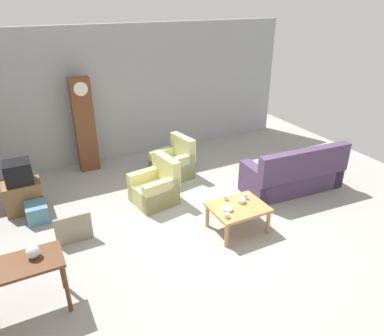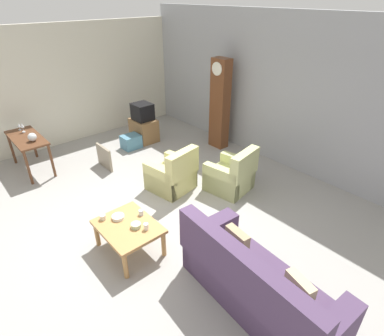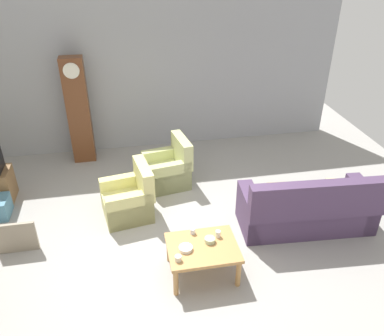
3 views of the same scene
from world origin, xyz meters
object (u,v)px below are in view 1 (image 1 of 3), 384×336
at_px(tv_crt, 18,172).
at_px(glass_dome_cloche, 33,252).
at_px(couch_floral, 294,175).
at_px(armchair_olive_far, 173,164).
at_px(cup_white_porcelain, 245,196).
at_px(console_table_dark, 9,275).
at_px(tv_stand_cabinet, 23,196).
at_px(storage_box_blue, 37,212).
at_px(bowl_white_stacked, 227,209).
at_px(armchair_olive_near, 156,188).
at_px(grandfather_clock, 84,125).
at_px(framed_picture_leaning, 74,229).
at_px(cup_blue_rimmed, 225,198).
at_px(bowl_shallow_green, 241,201).
at_px(coffee_table_wood, 238,210).
at_px(cup_cream_tall, 227,216).

relative_size(tv_crt, glass_dome_cloche, 2.74).
relative_size(couch_floral, armchair_olive_far, 2.34).
bearing_deg(glass_dome_cloche, cup_white_porcelain, 6.55).
bearing_deg(console_table_dark, couch_floral, 10.11).
bearing_deg(tv_stand_cabinet, couch_floral, -18.96).
xyz_separation_m(tv_stand_cabinet, storage_box_blue, (0.17, -0.51, -0.13)).
bearing_deg(cup_white_porcelain, storage_box_blue, 152.27).
height_order(console_table_dark, bowl_white_stacked, console_table_dark).
relative_size(armchair_olive_near, grandfather_clock, 0.42).
bearing_deg(tv_crt, armchair_olive_far, -0.63).
distance_m(armchair_olive_near, tv_crt, 2.58).
bearing_deg(framed_picture_leaning, armchair_olive_far, 30.39).
distance_m(console_table_dark, framed_picture_leaning, 1.62).
bearing_deg(cup_blue_rimmed, tv_stand_cabinet, 146.14).
xyz_separation_m(armchair_olive_far, tv_crt, (-3.15, 0.03, 0.50)).
distance_m(armchair_olive_near, console_table_dark, 3.26).
distance_m(grandfather_clock, storage_box_blue, 2.41).
relative_size(armchair_olive_far, storage_box_blue, 2.06).
bearing_deg(glass_dome_cloche, couch_floral, 10.17).
bearing_deg(grandfather_clock, armchair_olive_near, -68.61).
height_order(framed_picture_leaning, bowl_shallow_green, bowl_shallow_green).
xyz_separation_m(couch_floral, coffee_table_wood, (-1.85, -0.67, 0.06)).
bearing_deg(console_table_dark, grandfather_clock, 65.46).
relative_size(armchair_olive_near, cup_blue_rimmed, 10.92).
bearing_deg(framed_picture_leaning, tv_stand_cabinet, 113.76).
relative_size(coffee_table_wood, tv_crt, 2.00).
bearing_deg(tv_crt, cup_white_porcelain, -32.81).
bearing_deg(glass_dome_cloche, grandfather_clock, 69.06).
bearing_deg(cup_white_porcelain, tv_stand_cabinet, 147.19).
xyz_separation_m(console_table_dark, cup_white_porcelain, (3.83, 0.45, -0.14)).
distance_m(console_table_dark, tv_stand_cabinet, 2.78).
relative_size(bowl_white_stacked, bowl_shallow_green, 1.26).
relative_size(tv_stand_cabinet, cup_cream_tall, 7.61).
relative_size(armchair_olive_far, framed_picture_leaning, 1.53).
bearing_deg(bowl_white_stacked, cup_white_porcelain, 20.15).
xyz_separation_m(grandfather_clock, bowl_shallow_green, (1.88, -3.62, -0.58)).
relative_size(framed_picture_leaning, cup_blue_rimmed, 7.12).
bearing_deg(coffee_table_wood, bowl_shallow_green, 31.60).
relative_size(glass_dome_cloche, cup_blue_rimmed, 2.08).
bearing_deg(bowl_shallow_green, storage_box_blue, 150.13).
height_order(grandfather_clock, framed_picture_leaning, grandfather_clock).
bearing_deg(armchair_olive_near, cup_blue_rimmed, -56.29).
distance_m(tv_crt, cup_white_porcelain, 4.22).
bearing_deg(framed_picture_leaning, cup_cream_tall, -26.99).
relative_size(couch_floral, storage_box_blue, 4.82).
xyz_separation_m(armchair_olive_near, glass_dome_cloche, (-2.35, -1.79, 0.57)).
bearing_deg(cup_white_porcelain, bowl_shallow_green, -148.10).
xyz_separation_m(cup_blue_rimmed, bowl_shallow_green, (0.20, -0.22, -0.01)).
height_order(coffee_table_wood, tv_stand_cabinet, tv_stand_cabinet).
relative_size(armchair_olive_near, console_table_dark, 0.71).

